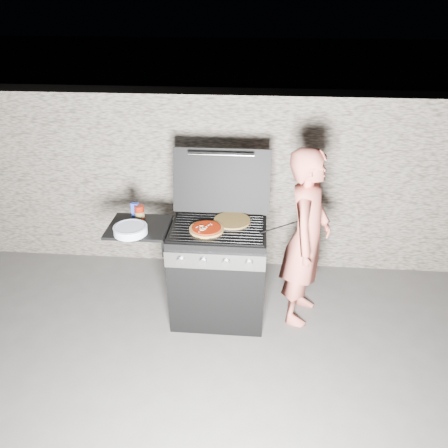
# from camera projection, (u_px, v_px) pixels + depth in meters

# --- Properties ---
(ground) EXTENTS (50.00, 50.00, 0.00)m
(ground) POSITION_uv_depth(u_px,v_px,m) (219.00, 314.00, 4.04)
(ground) COLOR #524E4A
(stone_wall) EXTENTS (8.00, 0.35, 1.80)m
(stone_wall) POSITION_uv_depth(u_px,v_px,m) (228.00, 180.00, 4.53)
(stone_wall) COLOR gray
(stone_wall) RESTS_ON ground
(gas_grill) EXTENTS (1.34, 0.79, 0.91)m
(gas_grill) POSITION_uv_depth(u_px,v_px,m) (190.00, 272.00, 3.84)
(gas_grill) COLOR black
(gas_grill) RESTS_ON ground
(pizza_topped) EXTENTS (0.32, 0.32, 0.03)m
(pizza_topped) POSITION_uv_depth(u_px,v_px,m) (207.00, 229.00, 3.56)
(pizza_topped) COLOR #C27C4B
(pizza_topped) RESTS_ON gas_grill
(pizza_plain) EXTENTS (0.37, 0.37, 0.02)m
(pizza_plain) POSITION_uv_depth(u_px,v_px,m) (232.00, 221.00, 3.70)
(pizza_plain) COLOR #AE914A
(pizza_plain) RESTS_ON gas_grill
(sauce_jar) EXTENTS (0.09, 0.09, 0.12)m
(sauce_jar) POSITION_uv_depth(u_px,v_px,m) (139.00, 212.00, 3.73)
(sauce_jar) COLOR maroon
(sauce_jar) RESTS_ON gas_grill
(blue_carton) EXTENTS (0.07, 0.05, 0.13)m
(blue_carton) POSITION_uv_depth(u_px,v_px,m) (135.00, 210.00, 3.76)
(blue_carton) COLOR #2139AC
(blue_carton) RESTS_ON gas_grill
(plate_stack) EXTENTS (0.29, 0.29, 0.06)m
(plate_stack) POSITION_uv_depth(u_px,v_px,m) (130.00, 230.00, 3.53)
(plate_stack) COLOR white
(plate_stack) RESTS_ON gas_grill
(person) EXTENTS (0.53, 0.67, 1.59)m
(person) POSITION_uv_depth(u_px,v_px,m) (306.00, 239.00, 3.67)
(person) COLOR #DE6D5B
(person) RESTS_ON ground
(tongs) EXTENTS (0.39, 0.16, 0.08)m
(tongs) POSITION_uv_depth(u_px,v_px,m) (284.00, 226.00, 3.54)
(tongs) COLOR black
(tongs) RESTS_ON gas_grill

